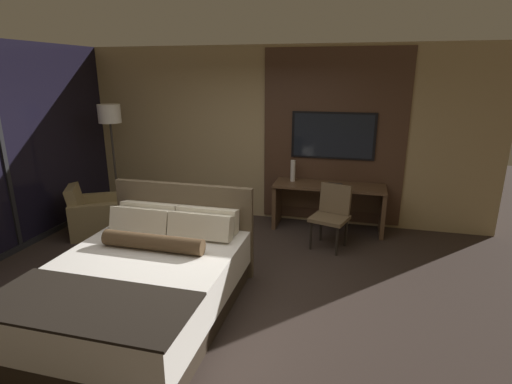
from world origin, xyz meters
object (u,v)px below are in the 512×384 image
object	(u,v)px
armchair_by_window	(94,217)
book	(334,185)
vase_tall	(293,171)
bed	(143,283)
tv	(333,136)
desk	(329,199)
desk_chair	(332,211)
floor_lamp	(110,124)

from	to	relation	value
armchair_by_window	book	distance (m)	3.71
vase_tall	armchair_by_window	bearing A→B (deg)	-158.34
bed	tv	size ratio (longest dim) A/B	1.76
desk	desk_chair	distance (m)	0.67
armchair_by_window	desk	bearing A→B (deg)	-102.41
desk	book	distance (m)	0.27
armchair_by_window	floor_lamp	xyz separation A→B (m)	(0.11, 0.50, 1.36)
vase_tall	bed	bearing A→B (deg)	-109.64
desk_chair	vase_tall	world-z (taller)	vase_tall
armchair_by_window	vase_tall	size ratio (longest dim) A/B	2.83
desk_chair	book	world-z (taller)	desk_chair
desk	book	world-z (taller)	book
bed	desk	world-z (taller)	bed
desk_chair	armchair_by_window	bearing A→B (deg)	-155.99
floor_lamp	armchair_by_window	bearing A→B (deg)	-102.17
armchair_by_window	book	size ratio (longest dim) A/B	3.99
desk_chair	floor_lamp	distance (m)	3.61
floor_lamp	tv	bearing A→B (deg)	13.83
bed	armchair_by_window	xyz separation A→B (m)	(-1.84, 1.75, -0.09)
bed	armchair_by_window	size ratio (longest dim) A/B	2.36
desk	armchair_by_window	distance (m)	3.63
desk	desk_chair	bearing A→B (deg)	-81.52
desk_chair	floor_lamp	bearing A→B (deg)	-164.11
desk_chair	vase_tall	bearing A→B (deg)	151.13
tv	vase_tall	bearing A→B (deg)	-162.19
vase_tall	book	distance (m)	0.69
tv	desk	bearing A→B (deg)	-90.00
tv	armchair_by_window	bearing A→B (deg)	-158.98
armchair_by_window	desk_chair	bearing A→B (deg)	-112.98
desk_chair	vase_tall	xyz separation A→B (m)	(-0.68, 0.70, 0.37)
desk	book	xyz separation A→B (m)	(0.08, -0.07, 0.25)
bed	vase_tall	xyz separation A→B (m)	(1.03, 2.89, 0.54)
tv	desk_chair	size ratio (longest dim) A/B	1.45
desk	vase_tall	xyz separation A→B (m)	(-0.58, 0.04, 0.40)
desk_chair	book	bearing A→B (deg)	108.84
floor_lamp	vase_tall	size ratio (longest dim) A/B	5.66
desk_chair	desk	bearing A→B (deg)	115.46
tv	vase_tall	distance (m)	0.82
floor_lamp	book	size ratio (longest dim) A/B	7.97
tv	book	distance (m)	0.77
desk	tv	distance (m)	0.98
desk_chair	floor_lamp	size ratio (longest dim) A/B	0.46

